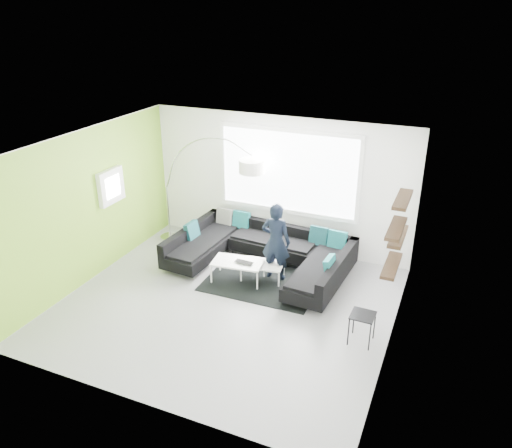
{
  "coord_description": "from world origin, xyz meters",
  "views": [
    {
      "loc": [
        3.33,
        -6.51,
        4.81
      ],
      "look_at": [
        0.17,
        0.9,
        1.2
      ],
      "focal_mm": 35.0,
      "sensor_mm": 36.0,
      "label": 1
    }
  ],
  "objects_px": {
    "person": "(276,242)",
    "coffee_table": "(250,270)",
    "arc_lamp": "(166,187)",
    "side_table": "(362,328)",
    "sectional_sofa": "(260,255)",
    "laptop": "(243,264)"
  },
  "relations": [
    {
      "from": "sectional_sofa",
      "to": "arc_lamp",
      "type": "distance_m",
      "value": 2.58
    },
    {
      "from": "arc_lamp",
      "to": "person",
      "type": "bearing_deg",
      "value": -14.04
    },
    {
      "from": "person",
      "to": "laptop",
      "type": "distance_m",
      "value": 0.74
    },
    {
      "from": "person",
      "to": "arc_lamp",
      "type": "bearing_deg",
      "value": -16.2
    },
    {
      "from": "arc_lamp",
      "to": "person",
      "type": "distance_m",
      "value": 2.88
    },
    {
      "from": "person",
      "to": "coffee_table",
      "type": "bearing_deg",
      "value": 30.87
    },
    {
      "from": "person",
      "to": "sectional_sofa",
      "type": "bearing_deg",
      "value": -24.57
    },
    {
      "from": "arc_lamp",
      "to": "side_table",
      "type": "height_order",
      "value": "arc_lamp"
    },
    {
      "from": "arc_lamp",
      "to": "person",
      "type": "xyz_separation_m",
      "value": [
        2.76,
        -0.69,
        -0.44
      ]
    },
    {
      "from": "side_table",
      "to": "laptop",
      "type": "xyz_separation_m",
      "value": [
        -2.39,
        0.89,
        0.16
      ]
    },
    {
      "from": "side_table",
      "to": "laptop",
      "type": "height_order",
      "value": "side_table"
    },
    {
      "from": "coffee_table",
      "to": "side_table",
      "type": "distance_m",
      "value": 2.55
    },
    {
      "from": "person",
      "to": "laptop",
      "type": "bearing_deg",
      "value": 40.0
    },
    {
      "from": "coffee_table",
      "to": "person",
      "type": "height_order",
      "value": "person"
    },
    {
      "from": "sectional_sofa",
      "to": "person",
      "type": "distance_m",
      "value": 0.61
    },
    {
      "from": "coffee_table",
      "to": "arc_lamp",
      "type": "height_order",
      "value": "arc_lamp"
    },
    {
      "from": "side_table",
      "to": "person",
      "type": "relative_size",
      "value": 0.33
    },
    {
      "from": "sectional_sofa",
      "to": "laptop",
      "type": "bearing_deg",
      "value": -94.52
    },
    {
      "from": "coffee_table",
      "to": "laptop",
      "type": "relative_size",
      "value": 3.29
    },
    {
      "from": "laptop",
      "to": "arc_lamp",
      "type": "bearing_deg",
      "value": 157.52
    },
    {
      "from": "side_table",
      "to": "coffee_table",
      "type": "bearing_deg",
      "value": 155.53
    },
    {
      "from": "arc_lamp",
      "to": "person",
      "type": "relative_size",
      "value": 1.58
    }
  ]
}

